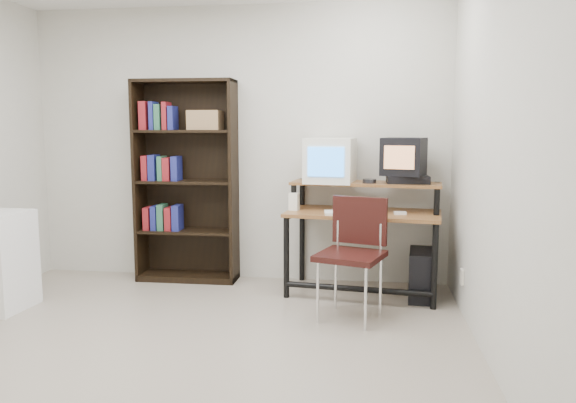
# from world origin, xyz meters

# --- Properties ---
(floor) EXTENTS (4.00, 4.00, 0.01)m
(floor) POSITION_xyz_m (0.00, 0.00, -0.01)
(floor) COLOR #A99D8C
(floor) RESTS_ON ground
(back_wall) EXTENTS (4.00, 0.01, 2.60)m
(back_wall) POSITION_xyz_m (0.00, 2.00, 1.30)
(back_wall) COLOR beige
(back_wall) RESTS_ON floor
(right_wall) EXTENTS (0.01, 4.00, 2.60)m
(right_wall) POSITION_xyz_m (2.00, 0.00, 1.30)
(right_wall) COLOR beige
(right_wall) RESTS_ON floor
(computer_desk) EXTENTS (1.39, 0.81, 0.98)m
(computer_desk) POSITION_xyz_m (1.21, 1.62, 0.70)
(computer_desk) COLOR brown
(computer_desk) RESTS_ON floor
(crt_monitor) EXTENTS (0.47, 0.48, 0.40)m
(crt_monitor) POSITION_xyz_m (0.90, 1.76, 1.17)
(crt_monitor) COLOR white
(crt_monitor) RESTS_ON computer_desk
(vcr) EXTENTS (0.37, 0.27, 0.08)m
(vcr) POSITION_xyz_m (1.59, 1.69, 1.01)
(vcr) COLOR black
(vcr) RESTS_ON computer_desk
(crt_tv) EXTENTS (0.43, 0.42, 0.33)m
(crt_tv) POSITION_xyz_m (1.55, 1.71, 1.21)
(crt_tv) COLOR black
(crt_tv) RESTS_ON vcr
(cd_spindle) EXTENTS (0.13, 0.13, 0.05)m
(cd_spindle) POSITION_xyz_m (1.25, 1.63, 0.99)
(cd_spindle) COLOR #26262B
(cd_spindle) RESTS_ON computer_desk
(keyboard) EXTENTS (0.49, 0.26, 0.03)m
(keyboard) POSITION_xyz_m (1.11, 1.46, 0.74)
(keyboard) COLOR white
(keyboard) RESTS_ON computer_desk
(mousepad) EXTENTS (0.22, 0.19, 0.01)m
(mousepad) POSITION_xyz_m (1.52, 1.47, 0.72)
(mousepad) COLOR black
(mousepad) RESTS_ON computer_desk
(mouse) EXTENTS (0.11, 0.07, 0.03)m
(mouse) POSITION_xyz_m (1.52, 1.49, 0.74)
(mouse) COLOR white
(mouse) RESTS_ON mousepad
(desk_speaker) EXTENTS (0.09, 0.09, 0.17)m
(desk_speaker) POSITION_xyz_m (0.59, 1.61, 0.80)
(desk_speaker) COLOR white
(desk_speaker) RESTS_ON computer_desk
(pc_tower) EXTENTS (0.24, 0.47, 0.42)m
(pc_tower) POSITION_xyz_m (1.71, 1.52, 0.21)
(pc_tower) COLOR black
(pc_tower) RESTS_ON floor
(school_chair) EXTENTS (0.58, 0.58, 0.93)m
(school_chair) POSITION_xyz_m (1.14, 0.98, 0.57)
(school_chair) COLOR black
(school_chair) RESTS_ON floor
(bookshelf) EXTENTS (0.96, 0.33, 1.91)m
(bookshelf) POSITION_xyz_m (-0.47, 1.86, 0.97)
(bookshelf) COLOR black
(bookshelf) RESTS_ON floor
(wall_outlet) EXTENTS (0.02, 0.08, 0.12)m
(wall_outlet) POSITION_xyz_m (1.99, 1.15, 0.30)
(wall_outlet) COLOR beige
(wall_outlet) RESTS_ON right_wall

